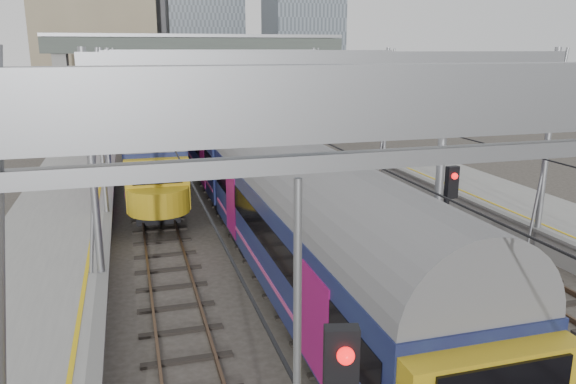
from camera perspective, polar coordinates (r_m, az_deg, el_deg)
name	(u,v)px	position (r m, az deg, el deg)	size (l,w,h in m)	color
tracks	(289,220)	(26.74, 0.08, -2.85)	(14.40, 80.00, 0.22)	#4C3828
overhead_line	(256,74)	(31.85, -3.22, 11.89)	(16.80, 80.00, 8.00)	gray
retaining_wall	(206,83)	(62.16, -8.30, 10.91)	(28.00, 2.75, 9.00)	black
overbridge	(199,56)	(55.99, -9.00, 13.53)	(28.00, 3.00, 9.25)	gray
train_main	(198,121)	(42.68, -9.12, 7.11)	(3.11, 71.79, 5.24)	black
train_second	(140,115)	(49.34, -14.79, 7.61)	(2.86, 49.63, 4.90)	black
signal_near_centre	(446,229)	(16.26, 15.74, -3.61)	(0.36, 0.47, 4.88)	black
equip_cover_a	(486,318)	(18.39, 19.45, -11.95)	(0.82, 0.58, 0.10)	#1B83CD
equip_cover_b	(359,322)	(17.25, 7.27, -12.99)	(0.83, 0.59, 0.10)	#1B83CD
equip_cover_c	(527,315)	(18.99, 23.07, -11.44)	(0.76, 0.54, 0.09)	#1B83CD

